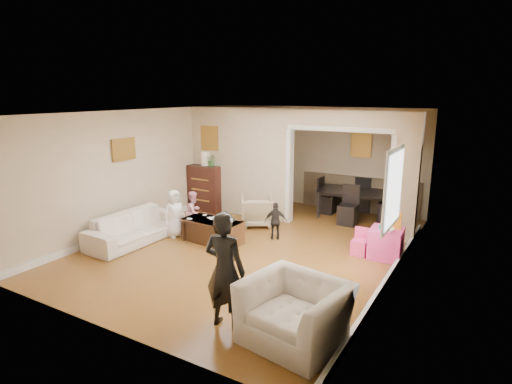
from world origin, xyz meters
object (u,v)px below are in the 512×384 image
Objects in this scene: dresser at (206,188)px; coffee_cup at (215,219)px; table_lamp at (205,158)px; cyan_cup at (381,227)px; child_kneel_a at (174,214)px; armchair_back at (257,211)px; adult_person at (225,270)px; child_toddler at (276,221)px; armchair_front at (295,312)px; coffee_table at (212,231)px; child_kneel_b at (194,212)px; play_table at (386,243)px; dining_table at (357,204)px; sofa at (136,227)px.

coffee_cup is at bearing -49.39° from dresser.
table_lamp is 4.81m from cyan_cup.
armchair_back is at bearing -17.09° from child_kneel_a.
dresser is 1.15× the size of child_kneel_a.
child_toddler is (-0.95, 3.23, -0.38)m from adult_person.
coffee_cup is 0.07× the size of adult_person.
armchair_front is at bearing 89.04° from child_toddler.
coffee_table is (-0.23, -1.40, -0.10)m from armchair_back.
coffee_table is at bearing -54.49° from adult_person.
child_kneel_a is 1.29× the size of child_toddler.
child_kneel_b is (0.81, -1.53, -0.13)m from dresser.
table_lamp is 0.23× the size of adult_person.
coffee_cup is 0.10× the size of child_kneel_a.
armchair_back is at bearing 135.17° from armchair_front.
coffee_cup is at bearing -163.01° from play_table.
play_table is (3.13, 0.96, -0.23)m from coffee_cup.
child_kneel_b is (-2.71, -2.84, 0.12)m from dining_table.
armchair_back is 1.82m from dresser.
coffee_cup is 0.87m from child_kneel_b.
play_table is at bearing 26.57° from cyan_cup.
adult_person is at bearing -98.17° from dining_table.
sofa is 1.71× the size of coffee_table.
child_kneel_b is at bearing -17.68° from child_toddler.
armchair_front is at bearing -39.11° from coffee_cup.
adult_person is at bearing -109.98° from play_table.
armchair_back is 1.25× the size of play_table.
dresser is (-0.17, 2.60, 0.28)m from sofa.
armchair_front reaches higher than coffee_cup.
adult_person is at bearing 81.93° from armchair_back.
sofa is 25.81× the size of cyan_cup.
armchair_back is 2.96m from cyan_cup.
child_kneel_a is (-3.98, -1.01, -0.08)m from cyan_cup.
coffee_cup is (1.61, -1.88, -0.08)m from dresser.
cyan_cup is (4.65, -0.97, -0.76)m from table_lamp.
dresser is 2.05× the size of play_table.
child_kneel_b reaches higher than dining_table.
coffee_table is at bearing -164.33° from play_table.
child_kneel_a is at bearing 159.34° from armchair_front.
sofa is 1.62m from coffee_cup.
sofa is 4.77m from cyan_cup.
coffee_cup is at bearing -129.02° from dining_table.
child_toddler is at bearing 130.65° from armchair_front.
play_table is 0.72× the size of child_toddler.
armchair_front is at bearing -95.56° from play_table.
play_table is 2.19m from child_toddler.
dining_table is (-0.91, 5.48, -0.05)m from armchair_front.
adult_person reaches higher than armchair_back.
dresser is 2.40m from coffee_table.
dining_table reaches higher than coffee_cup.
table_lamp reaches higher than cyan_cup.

